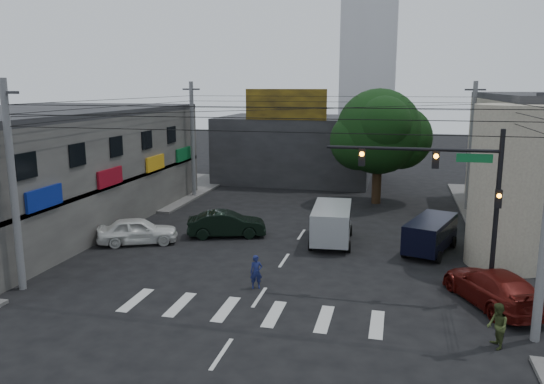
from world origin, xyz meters
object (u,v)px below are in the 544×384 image
(utility_pole_near_left, at_px, (13,187))
(white_compact, at_px, (138,231))
(navy_van, at_px, (430,236))
(maroon_sedan, at_px, (493,287))
(traffic_gantry, at_px, (455,186))
(pedestrian_olive, at_px, (497,326))
(street_tree, at_px, (379,132))
(silver_minivan, at_px, (332,225))
(utility_pole_far_left, at_px, (193,140))
(traffic_officer, at_px, (256,272))
(dark_sedan, at_px, (227,224))
(utility_pole_far_right, at_px, (471,147))

(utility_pole_near_left, xyz_separation_m, white_compact, (1.74, 7.51, -3.84))
(utility_pole_near_left, bearing_deg, navy_van, 28.41)
(white_compact, bearing_deg, maroon_sedan, -127.75)
(traffic_gantry, distance_m, pedestrian_olive, 6.08)
(navy_van, bearing_deg, maroon_sedan, -143.90)
(traffic_gantry, bearing_deg, maroon_sedan, -16.41)
(navy_van, bearing_deg, white_compact, 115.97)
(street_tree, distance_m, silver_minivan, 12.24)
(traffic_gantry, distance_m, utility_pole_far_left, 25.00)
(white_compact, distance_m, pedestrian_olive, 19.70)
(pedestrian_olive, bearing_deg, utility_pole_near_left, -102.54)
(silver_minivan, xyz_separation_m, traffic_officer, (-2.38, -7.76, -0.31))
(silver_minivan, height_order, pedestrian_olive, silver_minivan)
(dark_sedan, xyz_separation_m, traffic_officer, (3.88, -7.59, -0.01))
(dark_sedan, bearing_deg, street_tree, -54.03)
(navy_van, bearing_deg, street_tree, 34.29)
(traffic_gantry, distance_m, navy_van, 7.32)
(utility_pole_far_right, height_order, dark_sedan, utility_pole_far_right)
(white_compact, bearing_deg, street_tree, -66.24)
(traffic_gantry, xyz_separation_m, maroon_sedan, (1.70, -0.50, -4.07))
(street_tree, bearing_deg, pedestrian_olive, -77.26)
(traffic_gantry, height_order, utility_pole_far_left, utility_pole_far_left)
(maroon_sedan, relative_size, navy_van, 1.14)
(navy_van, bearing_deg, traffic_gantry, -157.60)
(street_tree, height_order, utility_pole_far_left, utility_pole_far_left)
(street_tree, height_order, white_compact, street_tree)
(utility_pole_near_left, bearing_deg, traffic_officer, 13.91)
(dark_sedan, xyz_separation_m, maroon_sedan, (13.81, -7.10, -0.00))
(dark_sedan, bearing_deg, silver_minivan, -106.50)
(dark_sedan, height_order, silver_minivan, silver_minivan)
(street_tree, distance_m, utility_pole_far_left, 14.56)
(white_compact, bearing_deg, utility_pole_far_right, -79.88)
(dark_sedan, xyz_separation_m, white_compact, (-4.47, -2.59, -0.00))
(street_tree, distance_m, navy_van, 13.11)
(maroon_sedan, distance_m, traffic_officer, 9.94)
(dark_sedan, distance_m, pedestrian_olive, 17.29)
(silver_minivan, bearing_deg, traffic_officer, 159.19)
(utility_pole_near_left, xyz_separation_m, utility_pole_far_left, (0.00, 20.50, 0.00))
(navy_van, xyz_separation_m, pedestrian_olive, (1.68, -10.56, -0.12))
(dark_sedan, bearing_deg, pedestrian_olive, -147.47)
(pedestrian_olive, bearing_deg, silver_minivan, -157.49)
(utility_pole_far_right, relative_size, silver_minivan, 1.82)
(maroon_sedan, bearing_deg, white_compact, -38.65)
(utility_pole_near_left, height_order, traffic_officer, utility_pole_near_left)
(street_tree, relative_size, dark_sedan, 1.78)
(maroon_sedan, bearing_deg, street_tree, -98.16)
(street_tree, relative_size, utility_pole_near_left, 0.95)
(traffic_officer, bearing_deg, utility_pole_near_left, 171.95)
(utility_pole_near_left, relative_size, pedestrian_olive, 5.73)
(utility_pole_near_left, distance_m, silver_minivan, 16.53)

